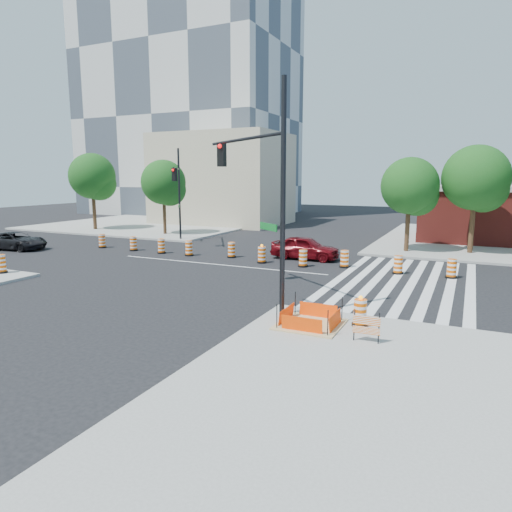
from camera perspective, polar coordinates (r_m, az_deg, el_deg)
The scene contains 28 objects.
ground at distance 28.04m, azimuth -4.85°, elevation -1.07°, with size 120.00×120.00×0.00m, color black.
sidewalk_nw at distance 52.81m, azimuth -11.98°, elevation 4.00°, with size 22.00×22.00×0.15m, color gray.
crosswalk_east at distance 24.54m, azimuth 17.88°, elevation -3.09°, with size 6.75×13.50×0.01m.
lane_centerline at distance 28.04m, azimuth -4.85°, elevation -1.06°, with size 14.00×0.12×0.01m, color silver.
excavation_pit at distance 16.38m, azimuth 6.78°, elevation -8.32°, with size 2.20×2.20×0.90m.
tower_nw at distance 71.19m, azimuth -8.40°, elevation 23.79°, with size 28.00×18.00×45.00m, color beige.
beige_midrise at distance 52.59m, azimuth -4.21°, elevation 9.54°, with size 14.00×10.00×10.00m, color tan.
red_coupe at distance 29.79m, azimuth 6.18°, elevation 1.04°, with size 1.79×4.45×1.51m, color #58070D.
dark_suv at distance 37.99m, azimuth -27.84°, elevation 1.69°, with size 2.14×4.64×1.29m, color black.
signal_pole_se at distance 18.32m, azimuth 0.44°, elevation 9.82°, with size 5.33×4.05×8.66m.
signal_pole_nw at distance 37.01m, azimuth -9.75°, elevation 8.62°, with size 3.01×4.89×7.44m.
pit_drum at distance 16.46m, azimuth 12.88°, elevation -7.01°, with size 0.56×0.56×1.10m.
sw_corner_drum at distance 28.31m, azimuth -29.24°, elevation -0.93°, with size 0.59×0.59×1.01m.
barricade at distance 14.94m, azimuth 13.64°, elevation -8.40°, with size 0.86×0.07×1.01m.
tree_north_a at distance 48.11m, azimuth -19.70°, elevation 9.07°, with size 4.46×4.46×7.58m.
tree_north_b at distance 42.32m, azimuth -11.42°, elevation 8.71°, with size 4.01×4.01×6.81m.
tree_north_c at distance 33.50m, azimuth 18.73°, elevation 7.92°, with size 3.91×3.91×6.64m.
tree_north_d at distance 34.34m, azimuth 25.82°, elevation 8.37°, with size 4.37×4.37×7.42m.
median_drum_0 at distance 36.34m, azimuth -18.67°, elevation 1.73°, with size 0.60×0.60×1.02m.
median_drum_1 at distance 34.25m, azimuth -15.07°, elevation 1.44°, with size 0.60×0.60×1.02m.
median_drum_2 at distance 32.58m, azimuth -11.74°, elevation 1.16°, with size 0.60×0.60×1.02m.
median_drum_3 at distance 31.29m, azimuth -8.38°, elevation 0.90°, with size 0.60×0.60×1.02m.
median_drum_4 at distance 30.32m, azimuth -3.07°, elevation 0.71°, with size 0.60×0.60×1.02m.
median_drum_5 at distance 28.37m, azimuth 0.73°, elevation 0.10°, with size 0.60×0.60×1.18m.
median_drum_6 at distance 27.31m, azimuth 5.90°, elevation -0.36°, with size 0.60×0.60×1.02m.
median_drum_7 at distance 27.47m, azimuth 11.00°, elevation -0.43°, with size 0.60×0.60×1.02m.
median_drum_8 at distance 26.37m, azimuth 17.35°, elevation -1.13°, with size 0.60×0.60×1.02m.
median_drum_9 at distance 26.26m, azimuth 23.26°, elevation -1.53°, with size 0.60×0.60×1.02m.
Camera 1 is at (13.88, -23.78, 5.33)m, focal length 32.00 mm.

